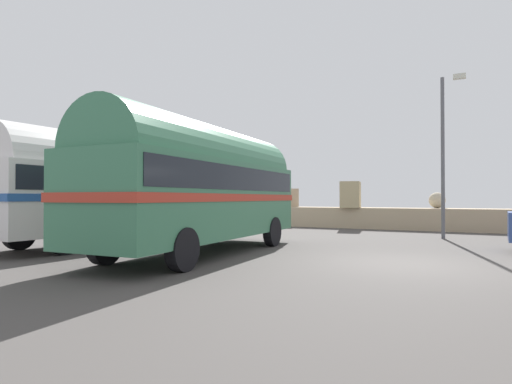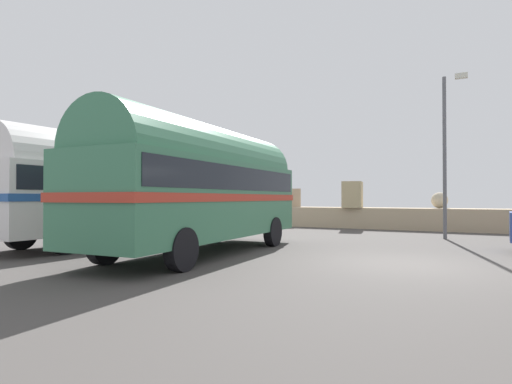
# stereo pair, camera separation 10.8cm
# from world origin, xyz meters

# --- Properties ---
(ground) EXTENTS (32.00, 26.00, 0.02)m
(ground) POSITION_xyz_m (0.00, 0.00, 0.01)
(ground) COLOR #464240
(breakwater) EXTENTS (31.36, 2.51, 2.48)m
(breakwater) POSITION_xyz_m (-0.15, 11.80, 0.66)
(breakwater) COLOR tan
(breakwater) RESTS_ON ground
(vintage_coach) EXTENTS (2.87, 8.70, 3.70)m
(vintage_coach) POSITION_xyz_m (-5.38, -0.72, 2.05)
(vintage_coach) COLOR black
(vintage_coach) RESTS_ON ground
(second_coach) EXTENTS (2.94, 8.71, 3.70)m
(second_coach) POSITION_xyz_m (-9.69, 0.04, 2.05)
(second_coach) COLOR black
(second_coach) RESTS_ON ground
(lamp_post) EXTENTS (0.90, 0.42, 6.35)m
(lamp_post) POSITION_xyz_m (0.58, 7.20, 3.58)
(lamp_post) COLOR #5B5B60
(lamp_post) RESTS_ON ground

